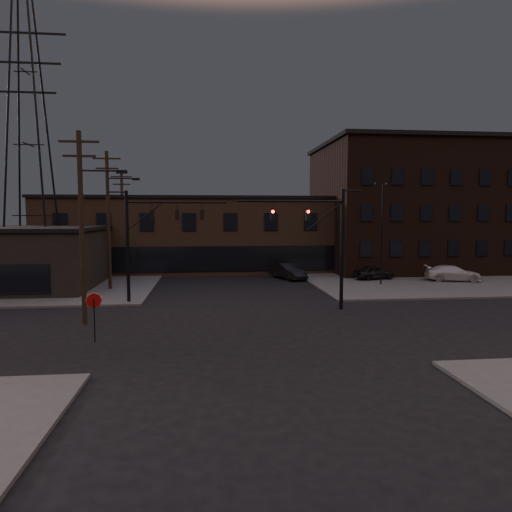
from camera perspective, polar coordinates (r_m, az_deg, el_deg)
The scene contains 18 objects.
ground at distance 25.78m, azimuth -0.59°, elevation -9.00°, with size 140.00×140.00×0.00m, color black.
sidewalk_ne at distance 53.23m, azimuth 21.20°, elevation -1.92°, with size 30.00×30.00×0.15m, color #474744.
sidewalk_nw at distance 51.18m, azimuth -28.64°, elevation -2.47°, with size 30.00×30.00×0.15m, color #474744.
building_row at distance 52.98m, azimuth -3.55°, elevation 2.65°, with size 40.00×12.00×8.00m, color brown.
building_right at distance 56.44m, azimuth 19.56°, elevation 5.57°, with size 22.00×16.00×14.00m, color black.
building_left at distance 44.65m, azimuth -29.33°, elevation -0.40°, with size 16.00×12.00×5.00m, color black.
traffic_signal_near at distance 30.42m, azimuth 8.67°, elevation 2.51°, with size 7.12×0.24×8.00m.
traffic_signal_far at distance 33.18m, azimuth -13.62°, elevation 2.78°, with size 7.12×0.24×8.00m.
stop_sign at distance 23.98m, azimuth -19.60°, elevation -5.87°, with size 0.72×0.33×2.48m.
utility_pole_near at distance 27.78m, azimuth -20.83°, elevation 3.92°, with size 3.70×0.28×11.00m.
utility_pole_mid at distance 39.69m, azimuth -17.88°, elevation 4.65°, with size 3.70×0.28×11.50m.
utility_pole_far at distance 51.68m, azimuth -16.34°, elevation 4.37°, with size 2.20×0.28×11.00m.
transmission_tower at distance 46.03m, azimuth -26.55°, elevation 12.36°, with size 7.00×7.00×25.00m, color black, non-canonical shape.
lot_light_a at distance 41.84m, azimuth 15.50°, elevation 3.88°, with size 1.50×0.28×9.14m.
lot_light_b at distance 48.84m, azimuth 19.89°, elevation 3.92°, with size 1.50×0.28×9.14m.
parked_car_lot_a at distance 45.15m, azimuth 14.55°, elevation -1.99°, with size 1.58×3.93×1.34m, color black.
parked_car_lot_b at distance 46.49m, azimuth 23.39°, elevation -1.98°, with size 2.02×4.98×1.44m, color silver.
car_crossing at distance 45.02m, azimuth 4.01°, elevation -1.92°, with size 1.64×4.69×1.55m, color black.
Camera 1 is at (-2.44, -24.88, 6.31)m, focal length 32.00 mm.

